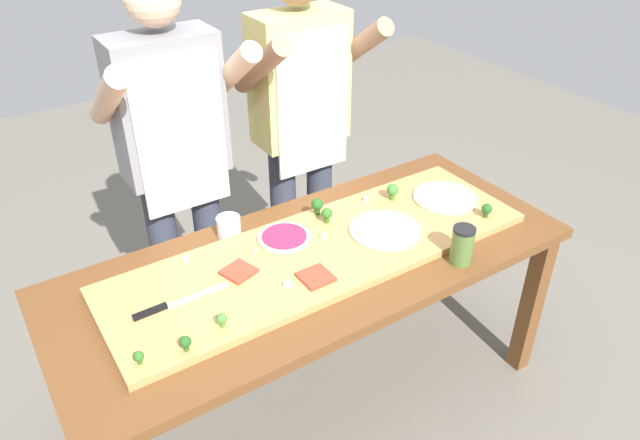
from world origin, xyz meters
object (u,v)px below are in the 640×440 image
object	(u,v)px
pizza_slice_near_left	(239,271)
cheese_crumble_b	(323,236)
broccoli_floret_center_right	(185,342)
cheese_crumble_d	(255,250)
prep_table	(315,278)
sauce_jar	(462,245)
broccoli_floret_front_right	(327,214)
cook_right	(301,118)
pizza_whole_beet_magenta	(284,237)
broccoli_floret_back_left	(139,357)
pizza_whole_white_garlic	(445,197)
broccoli_floret_front_mid	(393,190)
chefs_knife	(168,305)
cheese_crumble_e	(186,259)
cheese_crumble_a	(288,284)
pizza_slice_far_right	(316,277)
broccoli_floret_back_mid	(222,319)
broccoli_floret_back_right	(317,205)
cook_left	(175,150)
pizza_whole_cheese_artichoke	(385,230)
broccoli_floret_center_left	(487,209)
cheese_crumble_c	(366,200)
flour_cup	(229,228)

from	to	relation	value
pizza_slice_near_left	cheese_crumble_b	world-z (taller)	cheese_crumble_b
broccoli_floret_center_right	cheese_crumble_d	bearing A→B (deg)	39.15
prep_table	sauce_jar	bearing A→B (deg)	-35.96
broccoli_floret_front_right	cook_right	bearing A→B (deg)	69.12
broccoli_floret_center_right	pizza_whole_beet_magenta	bearing A→B (deg)	32.61
broccoli_floret_back_left	broccoli_floret_front_right	distance (m)	0.91
pizza_whole_white_garlic	broccoli_floret_front_mid	distance (m)	0.22
chefs_knife	broccoli_floret_front_right	world-z (taller)	broccoli_floret_front_right
cheese_crumble_e	sauce_jar	bearing A→B (deg)	-31.24
cheese_crumble_a	prep_table	bearing A→B (deg)	33.57
sauce_jar	pizza_slice_far_right	bearing A→B (deg)	161.03
pizza_whole_beet_magenta	cheese_crumble_b	xyz separation A→B (m)	(0.12, -0.07, 0.00)
pizza_slice_far_right	broccoli_floret_back_mid	size ratio (longest dim) A/B	2.20
broccoli_floret_back_right	pizza_whole_beet_magenta	bearing A→B (deg)	-158.11
broccoli_floret_front_right	cook_left	size ratio (longest dim) A/B	0.04
chefs_knife	cheese_crumble_b	distance (m)	0.63
pizza_whole_beet_magenta	pizza_whole_cheese_artichoke	distance (m)	0.38
prep_table	cheese_crumble_b	size ratio (longest dim) A/B	113.08
broccoli_floret_front_mid	pizza_whole_white_garlic	bearing A→B (deg)	-31.87
broccoli_floret_center_left	cheese_crumble_d	size ratio (longest dim) A/B	4.66
cheese_crumble_e	sauce_jar	size ratio (longest dim) A/B	0.12
cook_left	broccoli_floret_center_left	bearing A→B (deg)	-39.87
pizza_whole_white_garlic	broccoli_floret_center_left	size ratio (longest dim) A/B	4.49
cook_right	chefs_knife	bearing A→B (deg)	-145.15
broccoli_floret_front_mid	cheese_crumble_c	size ratio (longest dim) A/B	3.81
pizza_whole_cheese_artichoke	pizza_slice_far_right	xyz separation A→B (m)	(-0.37, -0.10, -0.00)
broccoli_floret_center_left	flour_cup	xyz separation A→B (m)	(-0.88, 0.47, -0.03)
pizza_slice_far_right	broccoli_floret_back_mid	world-z (taller)	broccoli_floret_back_mid
chefs_knife	cheese_crumble_c	world-z (taller)	cheese_crumble_c
broccoli_floret_back_left	cheese_crumble_c	size ratio (longest dim) A/B	2.31
prep_table	cheese_crumble_e	bearing A→B (deg)	154.18
pizza_whole_white_garlic	pizza_slice_far_right	world-z (taller)	pizza_whole_white_garlic
pizza_slice_near_left	cheese_crumble_b	distance (m)	0.36
chefs_knife	cook_left	size ratio (longest dim) A/B	0.19
pizza_whole_cheese_artichoke	pizza_whole_beet_magenta	bearing A→B (deg)	154.54
pizza_whole_cheese_artichoke	broccoli_floret_center_left	size ratio (longest dim) A/B	4.66
cook_left	pizza_slice_near_left	bearing A→B (deg)	-92.83
broccoli_floret_front_mid	cheese_crumble_d	bearing A→B (deg)	-178.43
cook_right	broccoli_floret_back_right	bearing A→B (deg)	-113.87
pizza_slice_far_right	flour_cup	distance (m)	0.44
broccoli_floret_back_left	broccoli_floret_back_mid	xyz separation A→B (m)	(0.26, 0.01, 0.00)
pizza_slice_far_right	cheese_crumble_b	distance (m)	0.24
pizza_slice_near_left	pizza_whole_beet_magenta	bearing A→B (deg)	21.37
cheese_crumble_a	cheese_crumble_e	bearing A→B (deg)	125.43
flour_cup	sauce_jar	size ratio (longest dim) A/B	0.63
broccoli_floret_back_mid	broccoli_floret_center_left	distance (m)	1.13
cheese_crumble_e	pizza_whole_cheese_artichoke	bearing A→B (deg)	-18.49
cheese_crumble_d	sauce_jar	xyz separation A→B (m)	(0.60, -0.42, 0.04)
cook_right	cheese_crumble_d	bearing A→B (deg)	-135.32
broccoli_floret_front_right	cheese_crumble_e	bearing A→B (deg)	173.46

